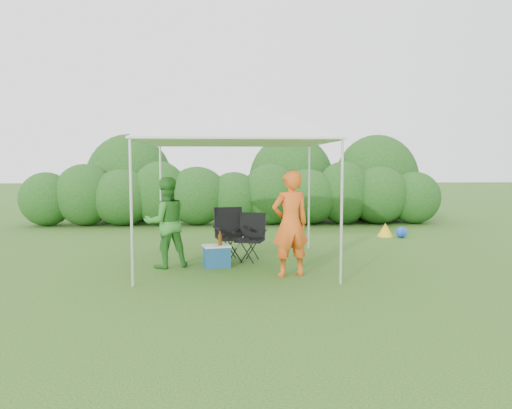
{
  "coord_description": "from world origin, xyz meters",
  "views": [
    {
      "loc": [
        -0.1,
        -8.08,
        1.77
      ],
      "look_at": [
        0.34,
        0.4,
        1.05
      ],
      "focal_mm": 35.0,
      "sensor_mm": 36.0,
      "label": 1
    }
  ],
  "objects_px": {
    "chair_left": "(230,230)",
    "woman": "(166,222)",
    "cooler": "(217,256)",
    "man": "(290,224)",
    "canopy": "(236,122)",
    "chair_right": "(251,234)"
  },
  "relations": [
    {
      "from": "chair_right",
      "to": "chair_left",
      "type": "distance_m",
      "value": 0.38
    },
    {
      "from": "chair_left",
      "to": "man",
      "type": "bearing_deg",
      "value": -69.48
    },
    {
      "from": "man",
      "to": "cooler",
      "type": "height_order",
      "value": "man"
    },
    {
      "from": "chair_right",
      "to": "man",
      "type": "bearing_deg",
      "value": -49.87
    },
    {
      "from": "chair_right",
      "to": "man",
      "type": "height_order",
      "value": "man"
    },
    {
      "from": "canopy",
      "to": "cooler",
      "type": "xyz_separation_m",
      "value": [
        -0.34,
        -0.22,
        -2.27
      ]
    },
    {
      "from": "canopy",
      "to": "chair_right",
      "type": "distance_m",
      "value": 2.02
    },
    {
      "from": "canopy",
      "to": "man",
      "type": "distance_m",
      "value": 2.06
    },
    {
      "from": "woman",
      "to": "cooler",
      "type": "height_order",
      "value": "woman"
    },
    {
      "from": "canopy",
      "to": "man",
      "type": "xyz_separation_m",
      "value": [
        0.82,
        -0.94,
        -1.64
      ]
    },
    {
      "from": "man",
      "to": "cooler",
      "type": "relative_size",
      "value": 3.22
    },
    {
      "from": "chair_right",
      "to": "cooler",
      "type": "height_order",
      "value": "chair_right"
    },
    {
      "from": "man",
      "to": "woman",
      "type": "relative_size",
      "value": 1.08
    },
    {
      "from": "canopy",
      "to": "cooler",
      "type": "distance_m",
      "value": 2.31
    },
    {
      "from": "woman",
      "to": "cooler",
      "type": "distance_m",
      "value": 1.02
    },
    {
      "from": "chair_right",
      "to": "canopy",
      "type": "bearing_deg",
      "value": -112.13
    },
    {
      "from": "chair_left",
      "to": "man",
      "type": "distance_m",
      "value": 1.66
    },
    {
      "from": "chair_left",
      "to": "woman",
      "type": "height_order",
      "value": "woman"
    },
    {
      "from": "chair_left",
      "to": "cooler",
      "type": "relative_size",
      "value": 1.86
    },
    {
      "from": "chair_left",
      "to": "woman",
      "type": "distance_m",
      "value": 1.26
    },
    {
      "from": "woman",
      "to": "canopy",
      "type": "bearing_deg",
      "value": 166.4
    },
    {
      "from": "man",
      "to": "cooler",
      "type": "bearing_deg",
      "value": -47.32
    }
  ]
}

